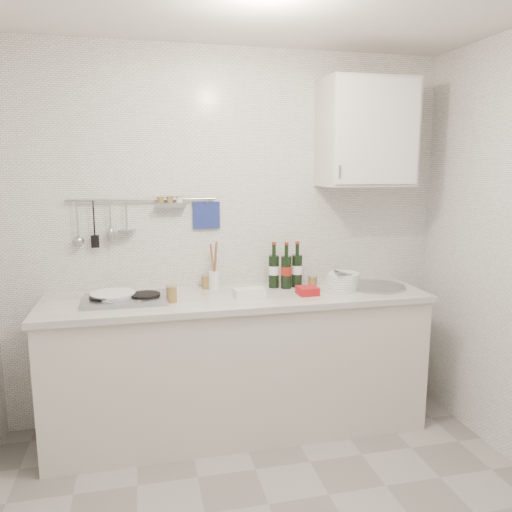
{
  "coord_description": "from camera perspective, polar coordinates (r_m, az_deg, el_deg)",
  "views": [
    {
      "loc": [
        -0.59,
        -1.94,
        1.72
      ],
      "look_at": [
        0.07,
        0.9,
        1.21
      ],
      "focal_mm": 35.0,
      "sensor_mm": 36.0,
      "label": 1
    }
  ],
  "objects": [
    {
      "name": "counter",
      "position": [
        3.36,
        -1.86,
        -12.55
      ],
      "size": [
        2.44,
        0.64,
        0.96
      ],
      "color": "beige",
      "rests_on": "floor"
    },
    {
      "name": "wall_rail",
      "position": [
        3.32,
        -13.16,
        4.65
      ],
      "size": [
        0.98,
        0.09,
        0.34
      ],
      "color": "#93969B",
      "rests_on": "back_wall"
    },
    {
      "name": "jar_c",
      "position": [
        3.47,
        6.48,
        -2.8
      ],
      "size": [
        0.06,
        0.06,
        0.07
      ],
      "rotation": [
        0.0,
        0.0,
        0.29
      ],
      "color": "olive",
      "rests_on": "counter"
    },
    {
      "name": "jar_d",
      "position": [
        3.07,
        -9.62,
        -4.25
      ],
      "size": [
        0.07,
        0.07,
        0.11
      ],
      "rotation": [
        0.0,
        0.0,
        0.12
      ],
      "color": "olive",
      "rests_on": "counter"
    },
    {
      "name": "back_wall",
      "position": [
        3.42,
        -3.02,
        2.09
      ],
      "size": [
        3.0,
        0.02,
        2.5
      ],
      "primitive_type": "cube",
      "color": "silver",
      "rests_on": "floor"
    },
    {
      "name": "strawberry_punnet",
      "position": [
        3.22,
        5.9,
        -3.97
      ],
      "size": [
        0.13,
        0.13,
        0.05
      ],
      "primitive_type": "cube",
      "rotation": [
        0.0,
        0.0,
        0.05
      ],
      "color": "red",
      "rests_on": "counter"
    },
    {
      "name": "butter_dish",
      "position": [
        3.14,
        -0.78,
        -4.22
      ],
      "size": [
        0.2,
        0.12,
        0.06
      ],
      "primitive_type": "cube",
      "rotation": [
        0.0,
        0.0,
        0.12
      ],
      "color": "white",
      "rests_on": "counter"
    },
    {
      "name": "wine_bottles",
      "position": [
        3.37,
        3.42,
        -1.05
      ],
      "size": [
        0.23,
        0.11,
        0.31
      ],
      "rotation": [
        0.0,
        0.0,
        -0.11
      ],
      "color": "black",
      "rests_on": "counter"
    },
    {
      "name": "jar_b",
      "position": [
        3.52,
        4.08,
        -2.41
      ],
      "size": [
        0.07,
        0.07,
        0.09
      ],
      "rotation": [
        0.0,
        0.0,
        -0.4
      ],
      "color": "olive",
      "rests_on": "counter"
    },
    {
      "name": "wall_cabinet",
      "position": [
        3.5,
        12.51,
        13.53
      ],
      "size": [
        0.6,
        0.38,
        0.7
      ],
      "color": "beige",
      "rests_on": "back_wall"
    },
    {
      "name": "plate_stack_sink",
      "position": [
        3.39,
        9.72,
        -2.89
      ],
      "size": [
        0.28,
        0.26,
        0.11
      ],
      "rotation": [
        0.0,
        0.0,
        0.06
      ],
      "color": "white",
      "rests_on": "counter"
    },
    {
      "name": "utensil_crock",
      "position": [
        3.36,
        -4.79,
        -2.48
      ],
      "size": [
        0.08,
        0.08,
        0.32
      ],
      "rotation": [
        0.0,
        0.0,
        0.31
      ],
      "color": "white",
      "rests_on": "counter"
    },
    {
      "name": "plate_stack_hob",
      "position": [
        3.18,
        -16.19,
        -4.51
      ],
      "size": [
        0.3,
        0.29,
        0.05
      ],
      "rotation": [
        0.0,
        0.0,
        -0.34
      ],
      "color": "#4D59AE",
      "rests_on": "counter"
    },
    {
      "name": "jar_a",
      "position": [
        3.38,
        -5.73,
        -2.91
      ],
      "size": [
        0.06,
        0.06,
        0.1
      ],
      "rotation": [
        0.0,
        0.0,
        0.41
      ],
      "color": "olive",
      "rests_on": "counter"
    }
  ]
}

